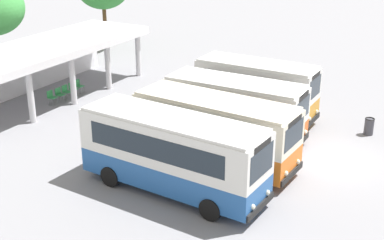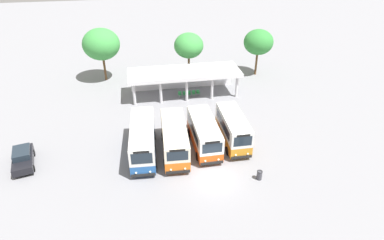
{
  "view_description": "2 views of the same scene",
  "coord_description": "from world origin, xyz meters",
  "px_view_note": "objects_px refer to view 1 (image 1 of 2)",
  "views": [
    {
      "loc": [
        -22.64,
        -5.35,
        10.92
      ],
      "look_at": [
        -1.96,
        6.33,
        1.47
      ],
      "focal_mm": 49.79,
      "sensor_mm": 36.0,
      "label": 1
    },
    {
      "loc": [
        -5.89,
        -21.61,
        19.5
      ],
      "look_at": [
        -0.76,
        6.97,
        2.16
      ],
      "focal_mm": 29.96,
      "sensor_mm": 36.0,
      "label": 2
    }
  ],
  "objects_px": {
    "waiting_chair_fourth_seat": "(73,88)",
    "waiting_chair_fifth_seat": "(79,85)",
    "city_bus_middle_cream": "(235,107)",
    "city_bus_second_in_row": "(215,129)",
    "waiting_chair_middle_seat": "(66,91)",
    "waiting_chair_second_from_end": "(59,94)",
    "city_bus_nearest_orange": "(173,151)",
    "litter_bin_apron": "(369,126)",
    "city_bus_fourth_amber": "(256,88)",
    "waiting_chair_end_by_column": "(51,96)"
  },
  "relations": [
    {
      "from": "waiting_chair_second_from_end",
      "to": "waiting_chair_fourth_seat",
      "type": "distance_m",
      "value": 1.25
    },
    {
      "from": "city_bus_nearest_orange",
      "to": "city_bus_second_in_row",
      "type": "distance_m",
      "value": 3.12
    },
    {
      "from": "city_bus_nearest_orange",
      "to": "waiting_chair_middle_seat",
      "type": "height_order",
      "value": "city_bus_nearest_orange"
    },
    {
      "from": "waiting_chair_middle_seat",
      "to": "litter_bin_apron",
      "type": "bearing_deg",
      "value": -78.86
    },
    {
      "from": "waiting_chair_end_by_column",
      "to": "city_bus_nearest_orange",
      "type": "bearing_deg",
      "value": -114.56
    },
    {
      "from": "waiting_chair_middle_seat",
      "to": "city_bus_nearest_orange",
      "type": "bearing_deg",
      "value": -119.43
    },
    {
      "from": "city_bus_second_in_row",
      "to": "city_bus_fourth_amber",
      "type": "height_order",
      "value": "city_bus_fourth_amber"
    },
    {
      "from": "city_bus_fourth_amber",
      "to": "waiting_chair_second_from_end",
      "type": "height_order",
      "value": "city_bus_fourth_amber"
    },
    {
      "from": "city_bus_second_in_row",
      "to": "waiting_chair_fifth_seat",
      "type": "xyz_separation_m",
      "value": [
        4.78,
        12.17,
        -1.22
      ]
    },
    {
      "from": "city_bus_fourth_amber",
      "to": "waiting_chair_fifth_seat",
      "type": "distance_m",
      "value": 11.68
    },
    {
      "from": "city_bus_second_in_row",
      "to": "waiting_chair_fourth_seat",
      "type": "xyz_separation_m",
      "value": [
        4.15,
        12.11,
        -1.22
      ]
    },
    {
      "from": "waiting_chair_fifth_seat",
      "to": "waiting_chair_end_by_column",
      "type": "bearing_deg",
      "value": -179.03
    },
    {
      "from": "waiting_chair_second_from_end",
      "to": "waiting_chair_fifth_seat",
      "type": "bearing_deg",
      "value": 3.07
    },
    {
      "from": "waiting_chair_second_from_end",
      "to": "city_bus_fourth_amber",
      "type": "bearing_deg",
      "value": -73.91
    },
    {
      "from": "city_bus_middle_cream",
      "to": "city_bus_fourth_amber",
      "type": "xyz_separation_m",
      "value": [
        3.1,
        0.16,
        0.07
      ]
    },
    {
      "from": "litter_bin_apron",
      "to": "waiting_chair_fourth_seat",
      "type": "bearing_deg",
      "value": 99.15
    },
    {
      "from": "waiting_chair_middle_seat",
      "to": "city_bus_middle_cream",
      "type": "bearing_deg",
      "value": -92.12
    },
    {
      "from": "city_bus_nearest_orange",
      "to": "waiting_chair_fifth_seat",
      "type": "bearing_deg",
      "value": 56.34
    },
    {
      "from": "city_bus_second_in_row",
      "to": "litter_bin_apron",
      "type": "height_order",
      "value": "city_bus_second_in_row"
    },
    {
      "from": "city_bus_fourth_amber",
      "to": "litter_bin_apron",
      "type": "distance_m",
      "value": 6.24
    },
    {
      "from": "waiting_chair_middle_seat",
      "to": "city_bus_second_in_row",
      "type": "bearing_deg",
      "value": -106.27
    },
    {
      "from": "city_bus_fourth_amber",
      "to": "waiting_chair_end_by_column",
      "type": "distance_m",
      "value": 12.19
    },
    {
      "from": "city_bus_nearest_orange",
      "to": "waiting_chair_fourth_seat",
      "type": "distance_m",
      "value": 13.89
    },
    {
      "from": "waiting_chair_second_from_end",
      "to": "waiting_chair_fifth_seat",
      "type": "relative_size",
      "value": 1.0
    },
    {
      "from": "waiting_chair_middle_seat",
      "to": "waiting_chair_fifth_seat",
      "type": "bearing_deg",
      "value": 3.51
    },
    {
      "from": "city_bus_middle_cream",
      "to": "waiting_chair_fifth_seat",
      "type": "bearing_deg",
      "value": 81.84
    },
    {
      "from": "waiting_chair_fourth_seat",
      "to": "waiting_chair_fifth_seat",
      "type": "relative_size",
      "value": 1.0
    },
    {
      "from": "city_bus_middle_cream",
      "to": "waiting_chair_middle_seat",
      "type": "xyz_separation_m",
      "value": [
        0.43,
        11.6,
        -1.19
      ]
    },
    {
      "from": "city_bus_second_in_row",
      "to": "waiting_chair_end_by_column",
      "type": "xyz_separation_m",
      "value": [
        2.29,
        12.13,
        -1.22
      ]
    },
    {
      "from": "city_bus_nearest_orange",
      "to": "waiting_chair_fourth_seat",
      "type": "relative_size",
      "value": 9.44
    },
    {
      "from": "city_bus_fourth_amber",
      "to": "waiting_chair_middle_seat",
      "type": "distance_m",
      "value": 11.82
    },
    {
      "from": "waiting_chair_fifth_seat",
      "to": "litter_bin_apron",
      "type": "distance_m",
      "value": 17.7
    },
    {
      "from": "waiting_chair_second_from_end",
      "to": "litter_bin_apron",
      "type": "distance_m",
      "value": 17.93
    },
    {
      "from": "city_bus_middle_cream",
      "to": "waiting_chair_end_by_column",
      "type": "height_order",
      "value": "city_bus_middle_cream"
    },
    {
      "from": "waiting_chair_fifth_seat",
      "to": "waiting_chair_middle_seat",
      "type": "bearing_deg",
      "value": -176.49
    },
    {
      "from": "waiting_chair_second_from_end",
      "to": "waiting_chair_middle_seat",
      "type": "relative_size",
      "value": 1.0
    },
    {
      "from": "city_bus_fourth_amber",
      "to": "waiting_chair_second_from_end",
      "type": "xyz_separation_m",
      "value": [
        -3.29,
        11.42,
        -1.26
      ]
    },
    {
      "from": "city_bus_second_in_row",
      "to": "waiting_chair_fourth_seat",
      "type": "relative_size",
      "value": 8.94
    },
    {
      "from": "litter_bin_apron",
      "to": "waiting_chair_fifth_seat",
      "type": "bearing_deg",
      "value": 97.13
    },
    {
      "from": "city_bus_nearest_orange",
      "to": "waiting_chair_end_by_column",
      "type": "bearing_deg",
      "value": 65.44
    },
    {
      "from": "city_bus_nearest_orange",
      "to": "litter_bin_apron",
      "type": "distance_m",
      "value": 11.67
    },
    {
      "from": "waiting_chair_second_from_end",
      "to": "litter_bin_apron",
      "type": "height_order",
      "value": "litter_bin_apron"
    },
    {
      "from": "city_bus_fourth_amber",
      "to": "waiting_chair_fourth_seat",
      "type": "xyz_separation_m",
      "value": [
        -2.05,
        11.46,
        -1.26
      ]
    },
    {
      "from": "city_bus_nearest_orange",
      "to": "city_bus_second_in_row",
      "type": "bearing_deg",
      "value": -6.26
    },
    {
      "from": "waiting_chair_second_from_end",
      "to": "waiting_chair_fifth_seat",
      "type": "xyz_separation_m",
      "value": [
        1.87,
        0.1,
        0.0
      ]
    },
    {
      "from": "waiting_chair_end_by_column",
      "to": "waiting_chair_middle_seat",
      "type": "distance_m",
      "value": 1.25
    },
    {
      "from": "city_bus_nearest_orange",
      "to": "waiting_chair_middle_seat",
      "type": "bearing_deg",
      "value": 60.57
    },
    {
      "from": "city_bus_nearest_orange",
      "to": "city_bus_fourth_amber",
      "type": "xyz_separation_m",
      "value": [
        9.3,
        0.31,
        -0.03
      ]
    },
    {
      "from": "waiting_chair_fourth_seat",
      "to": "waiting_chair_fifth_seat",
      "type": "bearing_deg",
      "value": 5.31
    },
    {
      "from": "waiting_chair_middle_seat",
      "to": "waiting_chair_fourth_seat",
      "type": "xyz_separation_m",
      "value": [
        0.62,
        0.02,
        0.0
      ]
    }
  ]
}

